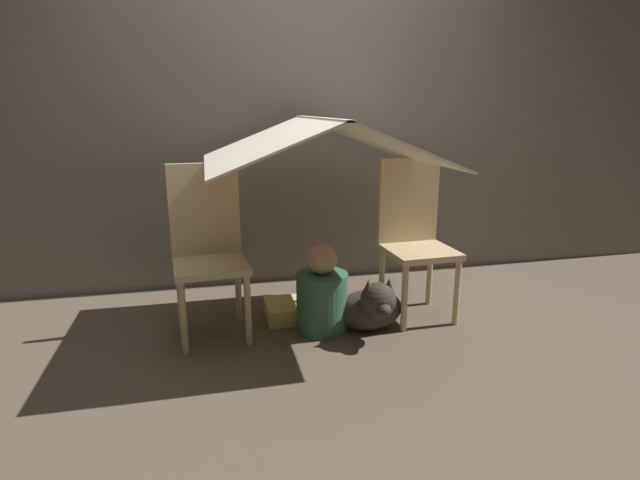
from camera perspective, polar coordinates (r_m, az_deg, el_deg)
The scene contains 8 objects.
ground_plane at distance 2.93m, azimuth 0.50°, elevation -10.65°, with size 8.80×8.80×0.00m, color brown.
wall_back at distance 3.62m, azimuth -3.24°, elevation 14.69°, with size 7.00×0.05×2.50m.
chair_left at distance 2.86m, azimuth -12.66°, elevation -0.63°, with size 0.43×0.43×0.96m.
chair_right at distance 3.11m, azimuth 10.74°, elevation 0.73°, with size 0.41×0.41×0.96m.
sheet_canopy at distance 2.75m, azimuth 0.00°, elevation 11.29°, with size 1.24×1.18×0.25m.
person_front at distance 2.90m, azimuth 0.18°, elevation -6.42°, with size 0.30×0.30×0.52m.
dog at distance 2.89m, azimuth 5.97°, elevation -7.55°, with size 0.39×0.39×0.36m.
floor_cushion at distance 3.12m, azimuth -2.84°, elevation -7.94°, with size 0.36×0.29×0.10m.
Camera 1 is at (-0.61, -2.57, 1.26)m, focal length 28.00 mm.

